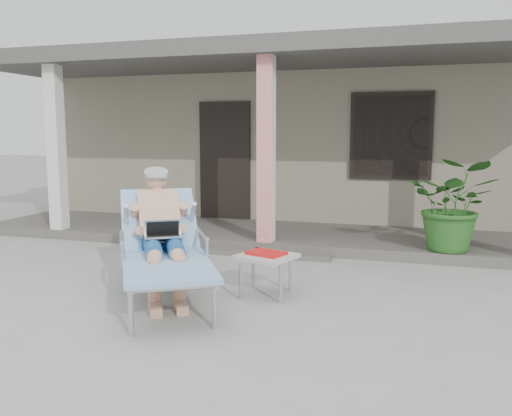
% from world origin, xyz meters
% --- Properties ---
extents(ground, '(60.00, 60.00, 0.00)m').
position_xyz_m(ground, '(0.00, 0.00, 0.00)').
color(ground, '#9E9E99').
rests_on(ground, ground).
extents(house, '(10.40, 5.40, 3.30)m').
position_xyz_m(house, '(0.00, 6.50, 1.67)').
color(house, gray).
rests_on(house, ground).
extents(porch_deck, '(10.00, 2.00, 0.15)m').
position_xyz_m(porch_deck, '(0.00, 3.00, 0.07)').
color(porch_deck, '#605B56').
rests_on(porch_deck, ground).
extents(porch_overhang, '(10.00, 2.30, 2.85)m').
position_xyz_m(porch_overhang, '(0.00, 2.95, 2.79)').
color(porch_overhang, silver).
rests_on(porch_overhang, porch_deck).
extents(porch_step, '(2.00, 0.30, 0.07)m').
position_xyz_m(porch_step, '(0.00, 1.85, 0.04)').
color(porch_step, '#605B56').
rests_on(porch_step, ground).
extents(lounger, '(1.77, 2.20, 1.41)m').
position_xyz_m(lounger, '(-0.42, -0.26, 0.87)').
color(lounger, '#B7B7BC').
rests_on(lounger, ground).
extents(side_table, '(0.67, 0.67, 0.47)m').
position_xyz_m(side_table, '(0.60, 0.08, 0.40)').
color(side_table, '#B7B8B3').
rests_on(side_table, ground).
extents(potted_palm, '(1.27, 1.15, 1.23)m').
position_xyz_m(potted_palm, '(2.53, 2.26, 0.76)').
color(potted_palm, '#26591E').
rests_on(potted_palm, porch_deck).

